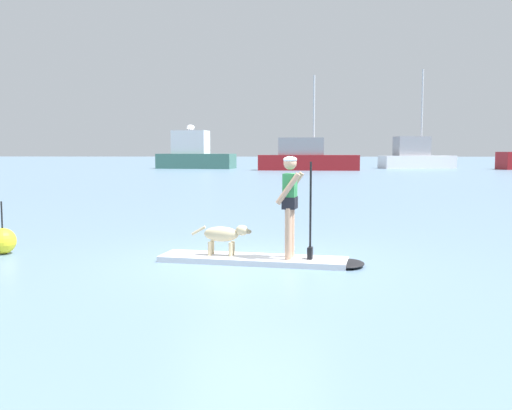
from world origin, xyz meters
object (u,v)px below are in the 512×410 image
object	(u,v)px
paddleboard	(266,260)
moored_boat_far_port	(194,154)
moored_boat_far_starboard	(306,158)
person_paddler	(291,199)
dog	(224,235)
marker_buoy	(3,241)
moored_boat_center	(415,156)

from	to	relation	value
paddleboard	moored_boat_far_port	distance (m)	55.24
moored_boat_far_port	moored_boat_far_starboard	size ratio (longest dim) A/B	0.86
person_paddler	dog	xyz separation A→B (m)	(-1.15, 0.21, -0.64)
paddleboard	marker_buoy	distance (m)	4.97
moored_boat_far_starboard	moored_boat_center	bearing A→B (deg)	30.21
moored_boat_far_starboard	moored_boat_center	distance (m)	14.40
paddleboard	moored_boat_far_port	bearing A→B (deg)	100.29
moored_boat_far_port	moored_boat_center	bearing A→B (deg)	4.26
person_paddler	dog	distance (m)	1.34
paddleboard	dog	size ratio (longest dim) A/B	3.31
moored_boat_far_port	paddleboard	bearing A→B (deg)	-79.71
person_paddler	dog	world-z (taller)	person_paddler
person_paddler	dog	bearing A→B (deg)	169.88
moored_boat_far_port	marker_buoy	bearing A→B (deg)	-84.75
paddleboard	person_paddler	xyz separation A→B (m)	(0.42, -0.07, 1.05)
moored_boat_far_port	marker_buoy	world-z (taller)	moored_boat_far_port
paddleboard	dog	world-z (taller)	dog
paddleboard	moored_boat_center	world-z (taller)	moored_boat_center
dog	marker_buoy	size ratio (longest dim) A/B	1.10
paddleboard	moored_boat_center	size ratio (longest dim) A/B	0.33
moored_boat_center	marker_buoy	size ratio (longest dim) A/B	11.16
paddleboard	marker_buoy	size ratio (longest dim) A/B	3.64
marker_buoy	moored_boat_center	bearing A→B (deg)	70.40
marker_buoy	person_paddler	bearing A→B (deg)	-7.36
paddleboard	moored_boat_far_port	xyz separation A→B (m)	(-9.86, 54.33, 1.51)
moored_boat_far_starboard	marker_buoy	distance (m)	48.87
moored_boat_center	dog	bearing A→B (deg)	-105.54
paddleboard	moored_boat_far_starboard	xyz separation A→B (m)	(2.40, 48.93, 1.20)
dog	moored_boat_far_port	world-z (taller)	moored_boat_far_port
paddleboard	moored_boat_far_port	world-z (taller)	moored_boat_far_port
dog	moored_boat_far_port	xyz separation A→B (m)	(-9.13, 54.20, 1.10)
person_paddler	moored_boat_far_port	xyz separation A→B (m)	(-10.28, 54.41, 0.46)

